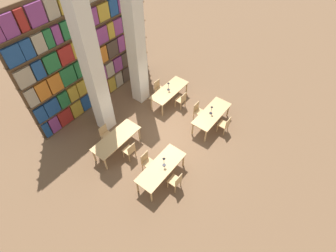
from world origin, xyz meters
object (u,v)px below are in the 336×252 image
reading_table_0 (161,168)px  chair_6 (181,100)px  chair_5 (106,134)px  chair_4 (130,150)px  chair_0 (176,181)px  reading_table_3 (170,91)px  pillar_center (136,45)px  chair_7 (159,88)px  reading_table_1 (212,114)px  desk_lamp_2 (168,85)px  chair_3 (198,111)px  reading_table_2 (116,139)px  desk_lamp_0 (164,160)px  chair_2 (225,124)px  chair_1 (147,162)px  pillar_left (93,72)px  desk_lamp_1 (212,109)px

reading_table_0 → chair_6: 4.07m
chair_5 → chair_4: bearing=90.0°
chair_0 → reading_table_3: bearing=40.3°
reading_table_0 → reading_table_3: bearing=33.3°
chair_6 → pillar_center: bearing=108.7°
pillar_center → chair_7: size_ratio=6.77×
pillar_center → reading_table_1: 4.45m
desk_lamp_2 → chair_3: bearing=-92.4°
reading_table_2 → chair_4: 0.73m
pillar_center → desk_lamp_2: (0.62, -1.27, -1.94)m
reading_table_1 → reading_table_2: bearing=147.0°
reading_table_0 → chair_7: 4.82m
pillar_center → desk_lamp_0: pillar_center is taller
reading_table_0 → reading_table_2: size_ratio=1.00×
desk_lamp_0 → chair_4: desk_lamp_0 is taller
reading_table_3 → chair_7: 0.73m
desk_lamp_0 → chair_2: desk_lamp_0 is taller
chair_1 → desk_lamp_0: (0.14, -0.74, 0.60)m
pillar_left → chair_7: size_ratio=6.77×
desk_lamp_1 → chair_5: (-3.53, 3.00, -0.57)m
chair_0 → chair_4: size_ratio=1.00×
chair_1 → chair_4: same height
chair_7 → reading_table_3: bearing=87.5°
chair_0 → desk_lamp_0: bearing=78.3°
pillar_left → chair_3: 4.93m
desk_lamp_0 → chair_7: 4.79m
pillar_left → chair_6: 4.45m
pillar_center → desk_lamp_1: size_ratio=13.69×
chair_0 → chair_4: bearing=90.4°
reading_table_1 → chair_4: 3.94m
reading_table_2 → reading_table_3: size_ratio=1.00×
chair_7 → pillar_center: bearing=-42.3°
pillar_center → desk_lamp_2: bearing=-64.0°
reading_table_1 → chair_2: (-0.00, -0.70, -0.19)m
chair_2 → chair_7: size_ratio=1.00×
chair_7 → desk_lamp_2: bearing=84.9°
chair_1 → reading_table_2: bearing=-88.6°
chair_7 → reading_table_2: bearing=12.1°
chair_0 → reading_table_2: chair_0 is taller
chair_3 → reading_table_2: (-3.60, 1.64, 0.19)m
reading_table_2 → reading_table_0: bearing=-88.8°
chair_4 → chair_0: bearing=-89.6°
pillar_center → desk_lamp_0: bearing=-127.4°
desk_lamp_0 → desk_lamp_1: bearing=0.7°
pillar_left → chair_7: bearing=-11.4°
desk_lamp_0 → chair_4: size_ratio=0.54×
chair_0 → chair_3: size_ratio=1.00×
reading_table_2 → reading_table_3: same height
chair_1 → chair_6: same height
pillar_center → reading_table_1: (0.55, -3.76, -2.33)m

